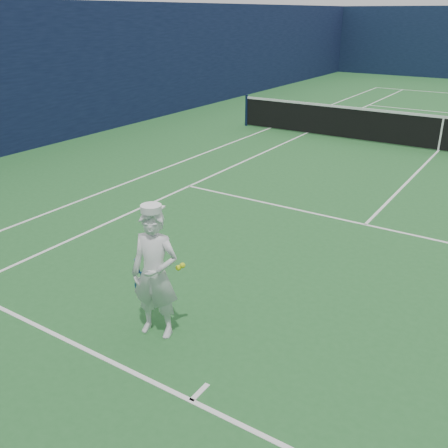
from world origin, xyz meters
name	(u,v)px	position (x,y,z in m)	size (l,w,h in m)	color
ground	(438,151)	(0.00, 0.00, 0.00)	(80.00, 80.00, 0.00)	#25612B
court_markings	(438,151)	(0.00, 0.00, 0.00)	(11.03, 23.83, 0.01)	white
tennis_net	(441,132)	(0.00, 0.00, 0.55)	(12.88, 0.09, 1.07)	#141E4C
tennis_player	(155,273)	(-1.06, -11.13, 0.83)	(0.81, 0.52, 1.70)	white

